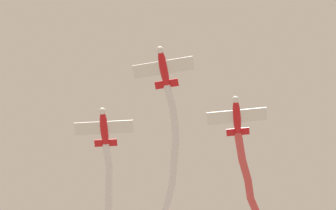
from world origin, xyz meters
TOP-DOWN VIEW (x-y plane):
  - airplane_lead at (-3.17, -1.17)m, footprint 6.73×5.12m
  - smoke_trail_lead at (-4.72, -13.03)m, footprint 2.42×19.96m
  - airplane_left_wing at (-11.60, -6.43)m, footprint 6.72×5.08m
  - airplane_right_wing at (2.94, -8.99)m, footprint 6.69×5.03m

SIDE VIEW (x-z plane):
  - airplane_lead at x=-3.17m, z-range 82.06..83.72m
  - airplane_left_wing at x=-11.60m, z-range 82.06..83.72m
  - smoke_trail_lead at x=-4.72m, z-range 82.19..84.13m
  - airplane_right_wing at x=2.94m, z-range 82.36..84.02m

